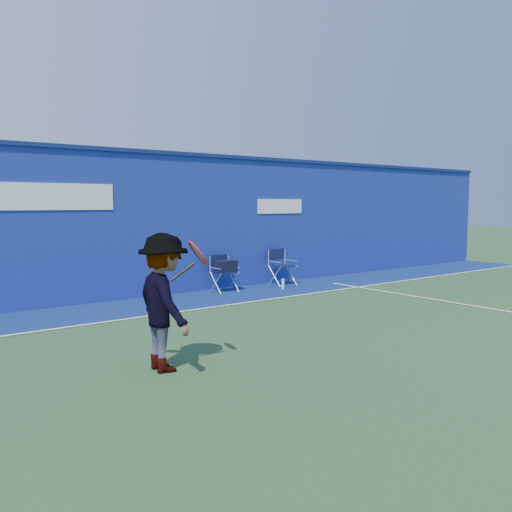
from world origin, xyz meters
TOP-DOWN VIEW (x-y plane):
  - ground at (0.00, 0.00)m, footprint 80.00×80.00m
  - stadium_wall at (-0.00, 5.20)m, footprint 24.00×0.50m
  - out_of_bounds_strip at (0.00, 4.10)m, footprint 24.00×1.80m
  - court_lines at (0.00, 0.60)m, footprint 24.00×12.00m
  - directors_chair_left at (1.66, 4.60)m, footprint 0.49×0.45m
  - directors_chair_right at (3.34, 4.59)m, footprint 0.52×0.46m
  - water_bottle at (2.94, 4.09)m, footprint 0.07×0.07m
  - tennis_player at (-2.10, 0.30)m, footprint 0.92×1.10m

SIDE VIEW (x-z plane):
  - ground at x=0.00m, z-range 0.00..0.00m
  - out_of_bounds_strip at x=0.00m, z-range 0.00..0.01m
  - court_lines at x=0.00m, z-range 0.01..0.01m
  - water_bottle at x=2.94m, z-range 0.00..0.25m
  - directors_chair_right at x=3.34m, z-range -0.16..0.70m
  - directors_chair_left at x=1.66m, z-range -0.06..0.76m
  - tennis_player at x=-2.10m, z-range 0.00..1.64m
  - stadium_wall at x=0.00m, z-range 0.01..3.09m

